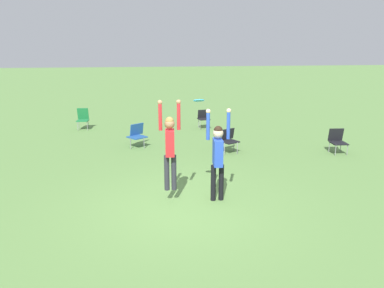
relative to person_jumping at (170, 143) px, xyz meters
The scene contains 9 objects.
ground_plane 1.45m from the person_jumping, 47.35° to the right, with size 120.00×120.00×0.00m, color #608C47.
person_jumping is the anchor object (origin of this frame).
person_defending 1.12m from the person_jumping, ahead, with size 0.57×0.44×2.18m.
frisbee 1.17m from the person_jumping, ahead, with size 0.25×0.24×0.09m.
camping_chair_0 6.86m from the person_jumping, 28.38° to the left, with size 0.54×0.58×0.83m.
camping_chair_1 5.28m from the person_jumping, 97.89° to the left, with size 0.78×0.86×0.81m.
camping_chair_2 4.66m from the person_jumping, 58.62° to the left, with size 0.69×0.75×0.79m.
camping_chair_3 8.19m from the person_jumping, 74.18° to the left, with size 0.53×0.56×0.81m.
camping_chair_4 9.03m from the person_jumping, 109.58° to the left, with size 0.52×0.56×0.91m.
Camera 1 is at (-1.02, -7.85, 3.52)m, focal length 35.00 mm.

